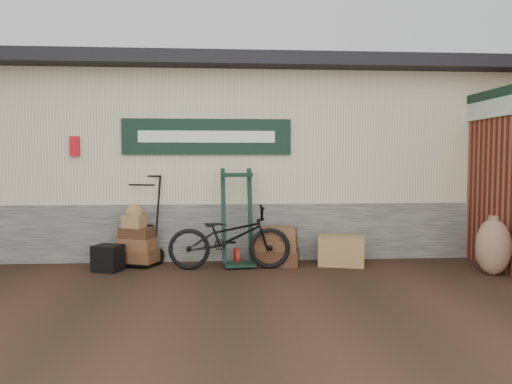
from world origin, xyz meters
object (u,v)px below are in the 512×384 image
green_barrow (237,218)px  black_trunk (108,258)px  suitcase_stack (277,246)px  bicycle (230,234)px  porter_trolley (142,219)px  wicker_hamper (341,251)px

green_barrow → black_trunk: (-1.86, -0.23, -0.54)m
suitcase_stack → bicycle: (-0.72, -0.24, 0.22)m
porter_trolley → black_trunk: (-0.42, -0.46, -0.51)m
suitcase_stack → black_trunk: bearing=-174.2°
porter_trolley → suitcase_stack: size_ratio=2.09×
bicycle → green_barrow: bearing=-29.6°
porter_trolley → green_barrow: bearing=12.4°
wicker_hamper → bicycle: bicycle is taller
suitcase_stack → wicker_hamper: suitcase_stack is taller
porter_trolley → wicker_hamper: porter_trolley is taller
suitcase_stack → bicycle: bearing=-161.7°
green_barrow → black_trunk: bearing=-179.7°
porter_trolley → bicycle: porter_trolley is taller
wicker_hamper → green_barrow: bearing=177.9°
green_barrow → black_trunk: green_barrow is taller
black_trunk → suitcase_stack: bearing=5.8°
black_trunk → green_barrow: bearing=7.1°
bicycle → suitcase_stack: bearing=-71.7°
suitcase_stack → wicker_hamper: (0.97, -0.08, -0.07)m
suitcase_stack → bicycle: bicycle is taller
porter_trolley → suitcase_stack: (2.04, -0.21, -0.40)m
green_barrow → wicker_hamper: 1.65m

